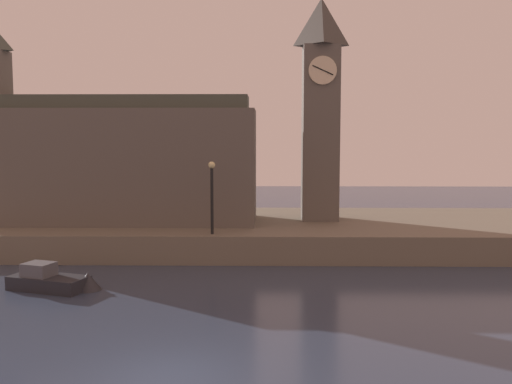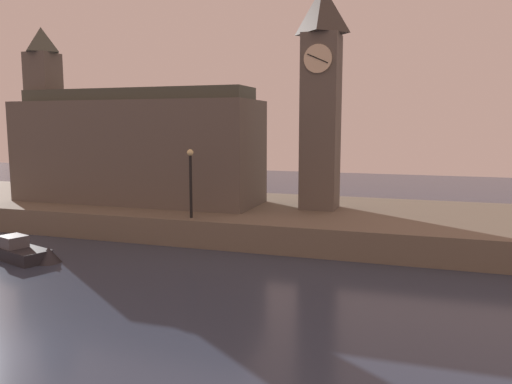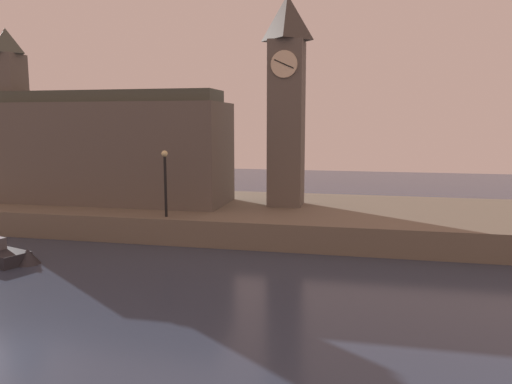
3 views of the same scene
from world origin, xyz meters
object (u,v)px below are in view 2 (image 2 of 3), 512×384
Objects in this scene: parliament_hall at (131,146)px; streetlamp at (191,175)px; clock_tower at (321,96)px; boat_barge_dark at (27,253)px.

parliament_hall is 4.38× the size of streetlamp.
clock_tower is 3.01× the size of boat_barge_dark.
parliament_hall is at bearing -175.67° from clock_tower.
boat_barge_dark is at bearing -137.57° from streetlamp.
streetlamp is 0.86× the size of boat_barge_dark.
clock_tower is at bearing 42.17° from boat_barge_dark.
clock_tower reaches higher than boat_barge_dark.
parliament_hall is 3.78× the size of boat_barge_dark.
streetlamp is (-6.08, -5.46, -4.47)m from clock_tower.
clock_tower is at bearing 41.90° from streetlamp.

